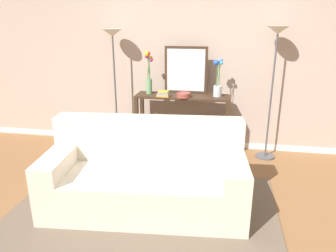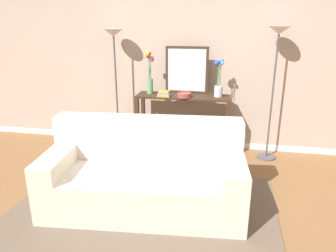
{
  "view_description": "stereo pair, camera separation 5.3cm",
  "coord_description": "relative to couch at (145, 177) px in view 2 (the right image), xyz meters",
  "views": [
    {
      "loc": [
        0.43,
        -2.44,
        1.87
      ],
      "look_at": [
        -0.21,
        1.11,
        0.65
      ],
      "focal_mm": 34.49,
      "sensor_mm": 36.0,
      "label": 1
    },
    {
      "loc": [
        0.48,
        -2.43,
        1.87
      ],
      "look_at": [
        -0.21,
        1.11,
        0.65
      ],
      "focal_mm": 34.49,
      "sensor_mm": 36.0,
      "label": 2
    }
  ],
  "objects": [
    {
      "name": "area_rug",
      "position": [
        0.01,
        -0.16,
        -0.31
      ],
      "size": [
        2.66,
        1.92,
        0.01
      ],
      "color": "brown",
      "rests_on": "ground"
    },
    {
      "name": "wall_mirror",
      "position": [
        0.2,
        1.57,
        0.86
      ],
      "size": [
        0.59,
        0.02,
        0.65
      ],
      "color": "#382619",
      "rests_on": "console_table"
    },
    {
      "name": "ground_plane",
      "position": [
        0.32,
        -0.43,
        -0.32
      ],
      "size": [
        16.0,
        16.0,
        0.02
      ],
      "primitive_type": "cube",
      "color": "brown"
    },
    {
      "name": "floor_lamp_right",
      "position": [
        1.36,
        1.49,
        1.08
      ],
      "size": [
        0.28,
        0.28,
        1.77
      ],
      "color": "#4C4C51",
      "rests_on": "ground"
    },
    {
      "name": "book_row_under_console",
      "position": [
        -0.21,
        1.43,
        -0.26
      ],
      "size": [
        0.27,
        0.18,
        0.13
      ],
      "color": "#B77F33",
      "rests_on": "ground"
    },
    {
      "name": "back_wall",
      "position": [
        0.32,
        1.83,
        1.0
      ],
      "size": [
        12.0,
        0.15,
        2.64
      ],
      "color": "white",
      "rests_on": "ground"
    },
    {
      "name": "book_stack",
      "position": [
        -0.07,
        1.31,
        0.57
      ],
      "size": [
        0.18,
        0.14,
        0.08
      ],
      "color": "#B77F33",
      "rests_on": "console_table"
    },
    {
      "name": "fruit_bowl",
      "position": [
        0.21,
        1.32,
        0.57
      ],
      "size": [
        0.19,
        0.19,
        0.06
      ],
      "color": "brown",
      "rests_on": "console_table"
    },
    {
      "name": "couch",
      "position": [
        0.0,
        0.0,
        0.0
      ],
      "size": [
        2.04,
        1.05,
        0.88
      ],
      "color": "beige",
      "rests_on": "ground"
    },
    {
      "name": "floor_lamp_left",
      "position": [
        -0.81,
        1.49,
        1.04
      ],
      "size": [
        0.28,
        0.28,
        1.72
      ],
      "color": "#4C4C51",
      "rests_on": "ground"
    },
    {
      "name": "vase_tall_flowers",
      "position": [
        -0.3,
        1.45,
        0.84
      ],
      "size": [
        0.12,
        0.11,
        0.59
      ],
      "color": "#669E6B",
      "rests_on": "console_table"
    },
    {
      "name": "vase_short_flowers",
      "position": [
        0.65,
        1.45,
        0.74
      ],
      "size": [
        0.13,
        0.12,
        0.5
      ],
      "color": "silver",
      "rests_on": "console_table"
    },
    {
      "name": "console_table",
      "position": [
        0.18,
        1.43,
        0.27
      ],
      "size": [
        1.28,
        0.35,
        0.85
      ],
      "color": "#382619",
      "rests_on": "ground"
    }
  ]
}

